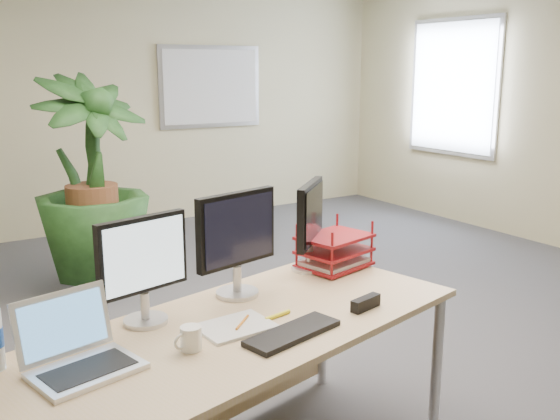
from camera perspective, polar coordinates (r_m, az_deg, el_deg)
floor at (r=3.92m, az=4.34°, el=-13.96°), size 8.00×8.00×0.00m
back_wall at (r=7.12m, az=-15.25°, el=9.07°), size 7.00×0.04×2.70m
whiteboard at (r=7.53m, az=-6.36°, el=11.14°), size 1.30×0.04×0.95m
window at (r=7.55m, az=15.53°, el=10.76°), size 0.04×1.30×1.55m
desk at (r=2.71m, az=-5.13°, el=-12.82°), size 2.10×1.24×0.75m
floor_plant at (r=5.08m, az=-16.78°, el=0.78°), size 1.09×1.09×1.50m
monitor_left at (r=2.55m, az=-12.40°, el=-4.74°), size 0.40×0.18×0.44m
monitor_right at (r=2.79m, az=-3.97°, el=-2.48°), size 0.43×0.20×0.48m
monitor_dark at (r=3.15m, az=2.78°, el=-0.95°), size 0.33×0.30×0.45m
laptop at (r=2.31m, az=-18.06°, el=-12.16°), size 0.41×0.37×0.25m
keyboard at (r=2.46m, az=1.16°, el=-11.17°), size 0.43×0.23×0.02m
coffee_mug at (r=2.35m, az=-8.22°, el=-11.54°), size 0.12×0.08×0.09m
spiral_notebook at (r=2.53m, az=-4.11°, el=-10.58°), size 0.30×0.23×0.01m
orange_pen at (r=2.54m, az=-3.47°, el=-10.20°), size 0.11×0.10×0.01m
yellow_highlighter at (r=2.62m, az=-0.22°, el=-9.60°), size 0.13×0.04×0.02m
letter_tray at (r=3.24m, az=4.99°, el=-3.98°), size 0.40×0.34×0.17m
stapler at (r=2.73m, az=7.83°, el=-8.42°), size 0.16×0.08×0.05m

